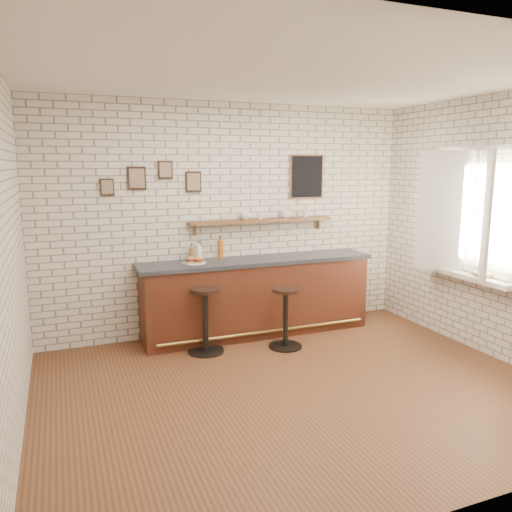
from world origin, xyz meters
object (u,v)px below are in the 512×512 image
(bar_stool_left, at_px, (205,318))
(bitters_bottle_white, at_px, (199,252))
(bitters_bottle_amber, at_px, (221,249))
(bar_stool_right, at_px, (286,316))
(bitters_bottle_brown, at_px, (192,254))
(shelf_cup_c, at_px, (286,214))
(shelf_cup_d, at_px, (306,214))
(ciabatta_sandwich, at_px, (195,260))
(condiment_bottle_yellow, at_px, (220,252))
(book_lower, at_px, (477,276))
(book_upper, at_px, (474,273))
(sandwich_plate, at_px, (194,263))
(shelf_cup_a, at_px, (245,216))
(shelf_cup_b, at_px, (260,216))
(bar_counter, at_px, (257,296))

(bar_stool_left, bearing_deg, bitters_bottle_white, 80.80)
(bitters_bottle_amber, height_order, bar_stool_right, bitters_bottle_amber)
(bitters_bottle_brown, xyz_separation_m, bitters_bottle_white, (0.09, 0.00, 0.01))
(shelf_cup_c, relative_size, shelf_cup_d, 1.41)
(ciabatta_sandwich, xyz_separation_m, shelf_cup_c, (1.33, 0.20, 0.50))
(condiment_bottle_yellow, relative_size, bar_stool_left, 0.26)
(bitters_bottle_brown, bearing_deg, bitters_bottle_amber, 0.00)
(shelf_cup_d, bearing_deg, ciabatta_sandwich, 157.06)
(shelf_cup_c, bearing_deg, book_lower, -131.70)
(book_upper, bearing_deg, bar_stool_left, 176.73)
(sandwich_plate, bearing_deg, bitters_bottle_white, 59.45)
(bitters_bottle_brown, relative_size, book_lower, 1.00)
(bar_stool_right, bearing_deg, shelf_cup_d, 50.41)
(condiment_bottle_yellow, relative_size, shelf_cup_d, 2.13)
(bar_stool_left, xyz_separation_m, shelf_cup_c, (1.32, 0.61, 1.13))
(bar_stool_left, bearing_deg, shelf_cup_c, 24.61)
(bitters_bottle_white, height_order, shelf_cup_a, shelf_cup_a)
(bar_stool_right, bearing_deg, shelf_cup_b, 90.62)
(shelf_cup_a, bearing_deg, book_lower, -48.74)
(sandwich_plate, relative_size, bar_stool_left, 0.36)
(ciabatta_sandwich, distance_m, bitters_bottle_amber, 0.45)
(shelf_cup_a, relative_size, book_lower, 0.62)
(bitters_bottle_white, height_order, book_upper, bitters_bottle_white)
(bar_counter, xyz_separation_m, ciabatta_sandwich, (-0.83, -0.00, 0.55))
(bar_stool_right, relative_size, shelf_cup_d, 7.88)
(shelf_cup_a, bearing_deg, shelf_cup_d, -9.78)
(bitters_bottle_brown, bearing_deg, bar_stool_left, -90.48)
(bitters_bottle_white, bearing_deg, condiment_bottle_yellow, 0.00)
(bitters_bottle_brown, distance_m, bitters_bottle_white, 0.09)
(shelf_cup_b, height_order, book_lower, shelf_cup_b)
(condiment_bottle_yellow, xyz_separation_m, shelf_cup_c, (0.94, 0.01, 0.46))
(bitters_bottle_brown, distance_m, condiment_bottle_yellow, 0.38)
(bar_counter, distance_m, bar_stool_right, 0.63)
(bar_counter, distance_m, shelf_cup_b, 1.06)
(book_lower, bearing_deg, condiment_bottle_yellow, 154.37)
(ciabatta_sandwich, bearing_deg, shelf_cup_a, 15.11)
(condiment_bottle_yellow, xyz_separation_m, shelf_cup_b, (0.56, 0.01, 0.45))
(book_lower, bearing_deg, shelf_cup_c, 141.41)
(bitters_bottle_amber, height_order, shelf_cup_b, shelf_cup_b)
(shelf_cup_b, bearing_deg, book_lower, -79.19)
(bitters_bottle_white, distance_m, condiment_bottle_yellow, 0.29)
(bar_counter, distance_m, bitters_bottle_brown, 1.03)
(ciabatta_sandwich, distance_m, book_upper, 3.34)
(bitters_bottle_white, bearing_deg, bitters_bottle_brown, -180.00)
(bar_counter, height_order, bitters_bottle_white, bitters_bottle_white)
(sandwich_plate, height_order, bitters_bottle_amber, bitters_bottle_amber)
(condiment_bottle_yellow, relative_size, shelf_cup_a, 1.50)
(bitters_bottle_white, bearing_deg, bar_stool_right, -43.15)
(condiment_bottle_yellow, height_order, book_upper, condiment_bottle_yellow)
(condiment_bottle_yellow, bearing_deg, sandwich_plate, -154.31)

